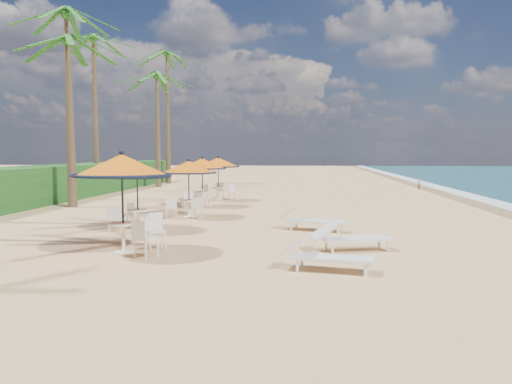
% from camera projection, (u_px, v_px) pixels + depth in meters
% --- Properties ---
extents(ground, '(160.00, 160.00, 0.00)m').
position_uv_depth(ground, '(305.00, 256.00, 12.10)').
color(ground, tan).
rests_on(ground, ground).
extents(wetsand_band, '(1.40, 140.00, 0.02)m').
position_uv_depth(wetsand_band, '(505.00, 212.00, 21.15)').
color(wetsand_band, olive).
rests_on(wetsand_band, ground).
extents(scrub_hedge, '(3.00, 40.00, 1.80)m').
position_uv_depth(scrub_hedge, '(29.00, 185.00, 24.33)').
color(scrub_hedge, '#194716').
rests_on(scrub_hedge, ground).
extents(station_0, '(2.48, 2.48, 2.58)m').
position_uv_depth(station_0, '(125.00, 175.00, 12.39)').
color(station_0, black).
rests_on(station_0, ground).
extents(station_1, '(2.20, 2.20, 2.29)m').
position_uv_depth(station_1, '(135.00, 176.00, 16.06)').
color(station_1, black).
rests_on(station_1, ground).
extents(station_2, '(2.19, 2.26, 2.28)m').
position_uv_depth(station_2, '(189.00, 174.00, 19.31)').
color(station_2, black).
rests_on(station_2, ground).
extents(station_3, '(2.24, 2.24, 2.33)m').
position_uv_depth(station_3, '(202.00, 168.00, 23.06)').
color(station_3, black).
rests_on(station_3, ground).
extents(station_4, '(2.24, 2.28, 2.34)m').
position_uv_depth(station_4, '(218.00, 168.00, 26.02)').
color(station_4, black).
rests_on(station_4, ground).
extents(lounger_near, '(2.08, 0.97, 0.72)m').
position_uv_depth(lounger_near, '(323.00, 255.00, 10.61)').
color(lounger_near, white).
rests_on(lounger_near, ground).
extents(lounger_mid, '(2.18, 1.20, 0.75)m').
position_uv_depth(lounger_mid, '(349.00, 237.00, 12.78)').
color(lounger_mid, white).
rests_on(lounger_mid, ground).
extents(lounger_far, '(2.27, 1.27, 0.78)m').
position_uv_depth(lounger_far, '(310.00, 219.00, 16.10)').
color(lounger_far, white).
rests_on(lounger_far, ground).
extents(palm_3, '(5.00, 5.00, 7.81)m').
position_uv_depth(palm_3, '(68.00, 50.00, 22.38)').
color(palm_3, brown).
rests_on(palm_3, ground).
extents(palm_4, '(5.00, 5.00, 9.98)m').
position_uv_depth(palm_4, '(67.00, 25.00, 26.04)').
color(palm_4, brown).
rests_on(palm_4, ground).
extents(palm_5, '(5.00, 5.00, 10.13)m').
position_uv_depth(palm_5, '(94.00, 47.00, 32.07)').
color(palm_5, brown).
rests_on(palm_5, ground).
extents(palm_6, '(5.00, 5.00, 8.21)m').
position_uv_depth(palm_6, '(157.00, 83.00, 35.50)').
color(palm_6, brown).
rests_on(palm_6, ground).
extents(palm_7, '(5.00, 5.00, 10.64)m').
position_uv_depth(palm_7, '(167.00, 62.00, 39.97)').
color(palm_7, brown).
rests_on(palm_7, ground).
extents(person, '(0.23, 0.32, 0.82)m').
position_uv_depth(person, '(419.00, 184.00, 32.96)').
color(person, '#8E5D48').
rests_on(person, ground).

